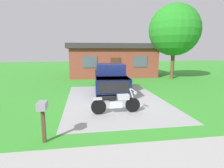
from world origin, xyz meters
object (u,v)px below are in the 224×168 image
object	(u,v)px
pickup_truck	(110,77)
shade_tree	(174,30)
motorcycle	(116,103)
neighbor_house	(112,60)
mailbox	(43,111)

from	to	relation	value
pickup_truck	shade_tree	xyz separation A→B (m)	(7.08, 4.94, 3.79)
motorcycle	neighbor_house	distance (m)	12.98
motorcycle	neighbor_house	xyz separation A→B (m)	(1.77, 12.79, 1.32)
neighbor_house	shade_tree	bearing A→B (deg)	-28.51
mailbox	pickup_truck	bearing A→B (deg)	66.85
motorcycle	pickup_truck	bearing A→B (deg)	85.33
neighbor_house	mailbox	bearing A→B (deg)	-106.25
mailbox	neighbor_house	world-z (taller)	neighbor_house
shade_tree	neighbor_house	bearing A→B (deg)	151.49
motorcycle	shade_tree	bearing A→B (deg)	52.40
neighbor_house	pickup_truck	bearing A→B (deg)	-99.76
pickup_truck	mailbox	size ratio (longest dim) A/B	4.55
motorcycle	pickup_truck	world-z (taller)	pickup_truck
motorcycle	shade_tree	world-z (taller)	shade_tree
shade_tree	neighbor_house	world-z (taller)	shade_tree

